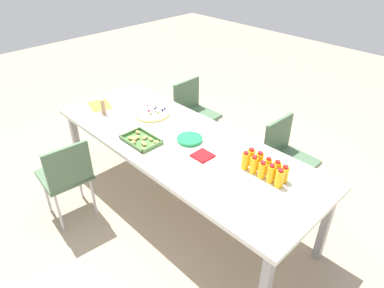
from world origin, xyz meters
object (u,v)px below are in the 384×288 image
Objects in this scene: juice_bottle_3 at (259,161)px; juice_bottle_9 at (245,161)px; juice_bottle_8 at (254,165)px; fruit_pizza at (152,113)px; juice_bottle_2 at (268,166)px; juice_bottle_6 at (271,174)px; party_table at (181,147)px; juice_bottle_7 at (262,170)px; plate_stack at (190,139)px; snack_tray at (141,140)px; chair_near_right at (194,110)px; juice_bottle_0 at (284,174)px; paper_folder at (100,105)px; juice_bottle_5 at (279,178)px; juice_bottle_4 at (251,157)px; napkin_stack at (203,156)px; juice_bottle_1 at (276,170)px; chair_far_right at (67,174)px; chair_near_left at (286,154)px; cardboard_tube at (103,107)px.

juice_bottle_9 is at bearing 46.90° from juice_bottle_3.
juice_bottle_8 is 0.43× the size of fruit_pizza.
juice_bottle_6 is (-0.07, 0.07, 0.01)m from juice_bottle_2.
fruit_pizza is (0.55, -0.13, 0.07)m from party_table.
party_table is at bearing 6.53° from juice_bottle_7.
party_table is 11.77× the size of plate_stack.
juice_bottle_2 is 0.42× the size of snack_tray.
chair_near_right is 6.10× the size of juice_bottle_0.
juice_bottle_7 is 0.73m from plate_stack.
paper_folder is (1.13, 0.19, -0.01)m from plate_stack.
juice_bottle_3 is 1.00× the size of juice_bottle_8.
juice_bottle_6 reaches higher than juice_bottle_8.
juice_bottle_5 is 0.43× the size of fruit_pizza.
plate_stack is at bearing 2.68° from juice_bottle_8.
juice_bottle_6 reaches higher than juice_bottle_5.
juice_bottle_4 is 0.54× the size of paper_folder.
juice_bottle_8 is 1.25m from fruit_pizza.
fruit_pizza is at bearing -1.81° from juice_bottle_8.
juice_bottle_7 is at bearing -178.75° from juice_bottle_9.
juice_bottle_8 is at bearing -163.52° from napkin_stack.
juice_bottle_7 reaches higher than plate_stack.
juice_bottle_1 is 0.10m from juice_bottle_5.
napkin_stack is at bearing -43.26° from chair_far_right.
plate_stack is (0.52, 0.75, 0.26)m from chair_near_left.
juice_bottle_9 is at bearing 59.64° from chair_near_right.
juice_bottle_5 is 0.96× the size of cardboard_tube.
juice_bottle_2 is at bearing -42.42° from juice_bottle_6.
juice_bottle_7 is at bearing 2.14° from juice_bottle_6.
juice_bottle_8 reaches higher than juice_bottle_4.
juice_bottle_7 is (-0.78, -0.09, 0.12)m from party_table.
juice_bottle_8 reaches higher than chair_near_right.
juice_bottle_9 is 0.92m from snack_tray.
juice_bottle_8 reaches higher than snack_tray.
chair_far_right reaches higher than plate_stack.
chair_far_right is (0.59, 0.80, -0.19)m from party_table.
juice_bottle_4 is at bearing -149.25° from napkin_stack.
juice_bottle_2 is at bearing -90.48° from juice_bottle_7.
party_table is at bearing 10.13° from juice_bottle_0.
paper_folder is (0.20, -0.08, -0.07)m from cardboard_tube.
plate_stack reaches higher than paper_folder.
cardboard_tube is at bearing 8.34° from napkin_stack.
juice_bottle_8 is at bearing -0.24° from juice_bottle_5.
juice_bottle_7 is 1.06m from snack_tray.
juice_bottle_9 is 1.00× the size of napkin_stack.
chair_near_left is 1.00× the size of chair_far_right.
party_table is 0.87m from juice_bottle_6.
juice_bottle_9 reaches higher than fruit_pizza.
juice_bottle_8 is (0.15, 0.00, -0.00)m from juice_bottle_6.
juice_bottle_8 is at bearing 12.44° from chair_near_left.
juice_bottle_9 is (0.30, 0.00, 0.00)m from juice_bottle_5.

